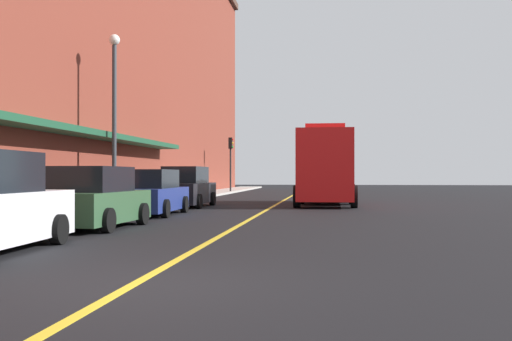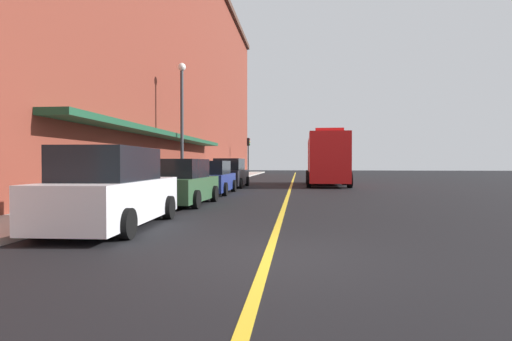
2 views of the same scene
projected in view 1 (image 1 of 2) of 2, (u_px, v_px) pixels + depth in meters
ground_plane at (281, 202)px, 32.99m from camera, size 112.00×112.00×0.00m
sidewalk_left at (170, 200)px, 33.74m from camera, size 2.40×70.00×0.15m
lane_center_stripe at (281, 202)px, 32.99m from camera, size 0.16×70.00×0.01m
brick_building_left at (22, 25)px, 33.79m from camera, size 15.07×64.00×19.60m
parked_car_1 at (92, 199)px, 16.65m from camera, size 2.25×4.25×1.69m
parked_car_2 at (149, 194)px, 22.09m from camera, size 2.20×4.79×1.66m
parked_car_3 at (187, 188)px, 27.65m from camera, size 2.04×4.73×1.83m
fire_truck at (326, 169)px, 29.78m from camera, size 2.89×8.17×3.72m
parking_meter_0 at (159, 183)px, 28.60m from camera, size 0.14×0.18×1.33m
parking_meter_1 at (114, 186)px, 22.58m from camera, size 0.14×0.18×1.33m
parking_meter_2 at (157, 184)px, 28.24m from camera, size 0.14×0.18×1.33m
street_lamp_left at (114, 101)px, 24.31m from camera, size 0.44×0.44×6.94m
traffic_light_near at (231, 154)px, 48.78m from camera, size 0.38×0.36×4.30m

